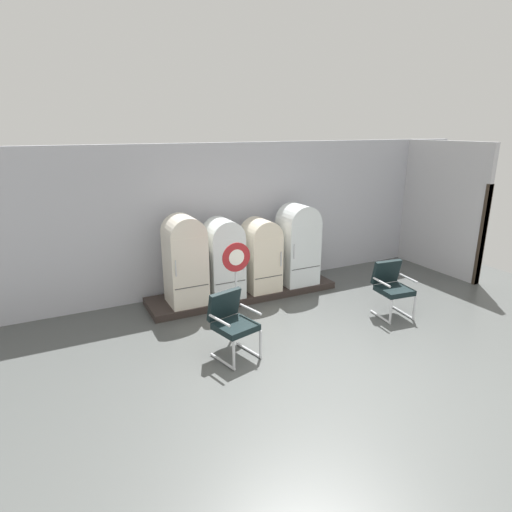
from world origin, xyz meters
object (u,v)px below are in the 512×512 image
sign_stand (236,288)px  armchair_left (232,320)px  refrigerator_3 (298,242)px  refrigerator_1 (224,256)px  armchair_right (392,285)px  refrigerator_0 (185,257)px  refrigerator_2 (261,253)px

sign_stand → armchair_left: bearing=-119.0°
refrigerator_3 → armchair_left: 2.96m
armchair_left → refrigerator_1: bearing=70.7°
refrigerator_1 → armchair_right: bearing=-37.2°
refrigerator_3 → armchair_right: bearing=-66.7°
refrigerator_0 → armchair_left: (0.07, -1.88, -0.43)m
refrigerator_1 → refrigerator_2: 0.78m
sign_stand → refrigerator_2: bearing=48.3°
refrigerator_3 → sign_stand: (-1.88, -1.18, -0.24)m
armchair_right → sign_stand: (-2.66, 0.64, 0.18)m
armchair_left → sign_stand: sign_stand is taller
armchair_left → armchair_right: bearing=0.9°
refrigerator_0 → refrigerator_2: bearing=-0.3°
refrigerator_0 → refrigerator_2: 1.51m
refrigerator_0 → armchair_left: size_ratio=1.68×
refrigerator_0 → refrigerator_3: size_ratio=1.00×
refrigerator_2 → sign_stand: (-1.05, -1.18, -0.13)m
refrigerator_0 → sign_stand: size_ratio=1.08×
refrigerator_2 → refrigerator_3: (0.83, 0.00, 0.11)m
refrigerator_1 → refrigerator_3: 1.61m
refrigerator_1 → refrigerator_3: (1.60, 0.01, 0.07)m
refrigerator_2 → refrigerator_3: refrigerator_3 is taller
refrigerator_3 → refrigerator_2: bearing=-179.9°
refrigerator_2 → armchair_right: refrigerator_2 is taller
refrigerator_1 → refrigerator_0: bearing=179.0°
armchair_right → refrigerator_3: bearing=113.3°
refrigerator_0 → armchair_right: size_ratio=1.68×
refrigerator_1 → sign_stand: 1.22m
refrigerator_1 → armchair_left: refrigerator_1 is taller
refrigerator_2 → sign_stand: bearing=-131.7°
refrigerator_1 → armchair_left: (-0.65, -1.86, -0.36)m
refrigerator_3 → armchair_right: size_ratio=1.68×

